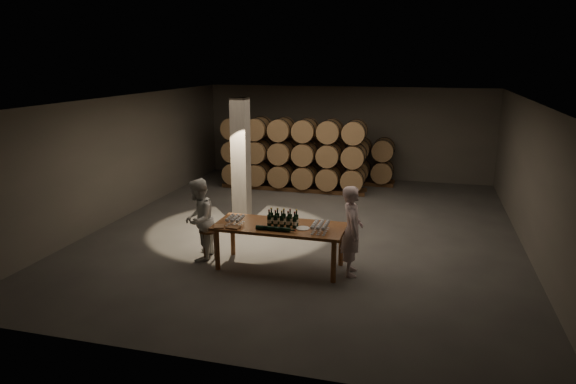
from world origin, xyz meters
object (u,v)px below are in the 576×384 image
(bottle_cluster, at_px, (283,220))
(person_man, at_px, (352,231))
(tasting_table, at_px, (280,230))
(notebook_near, at_px, (233,227))
(person_woman, at_px, (199,219))
(plate, at_px, (303,228))
(stool, at_px, (208,235))

(bottle_cluster, xyz_separation_m, person_man, (1.37, 0.08, -0.13))
(tasting_table, xyz_separation_m, notebook_near, (-0.83, -0.40, 0.12))
(notebook_near, xyz_separation_m, person_woman, (-0.93, 0.42, -0.05))
(bottle_cluster, bearing_deg, plate, -8.72)
(notebook_near, relative_size, stool, 0.40)
(person_man, bearing_deg, person_woman, 79.27)
(tasting_table, relative_size, stool, 4.04)
(tasting_table, height_order, person_woman, person_woman)
(plate, bearing_deg, tasting_table, 170.11)
(bottle_cluster, relative_size, notebook_near, 2.36)
(stool, bearing_deg, notebook_near, -31.05)
(person_woman, bearing_deg, bottle_cluster, 80.54)
(tasting_table, distance_m, person_man, 1.45)
(notebook_near, bearing_deg, person_woman, 160.23)
(tasting_table, bearing_deg, person_woman, 179.41)
(person_woman, bearing_deg, person_man, 82.49)
(tasting_table, distance_m, stool, 1.60)
(plate, bearing_deg, stool, 176.19)
(stool, bearing_deg, person_man, 0.12)
(person_man, bearing_deg, tasting_table, 80.86)
(bottle_cluster, distance_m, plate, 0.44)
(tasting_table, relative_size, notebook_near, 10.14)
(person_woman, bearing_deg, stool, 91.93)
(notebook_near, bearing_deg, stool, 153.20)
(notebook_near, distance_m, person_woman, 1.02)
(tasting_table, bearing_deg, bottle_cluster, -16.64)
(bottle_cluster, distance_m, person_man, 1.38)
(person_woman, bearing_deg, tasting_table, 81.18)
(stool, distance_m, person_man, 3.04)
(stool, xyz_separation_m, person_woman, (-0.19, -0.03, 0.34))
(stool, xyz_separation_m, person_man, (3.02, 0.01, 0.37))
(bottle_cluster, xyz_separation_m, person_woman, (-1.84, 0.04, -0.15))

